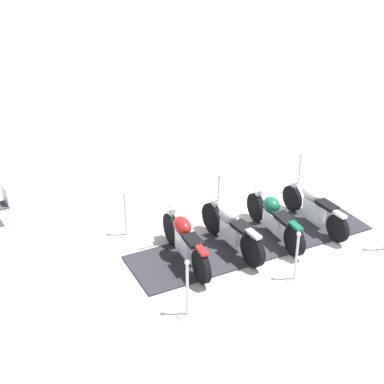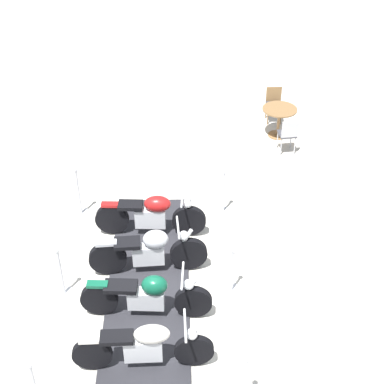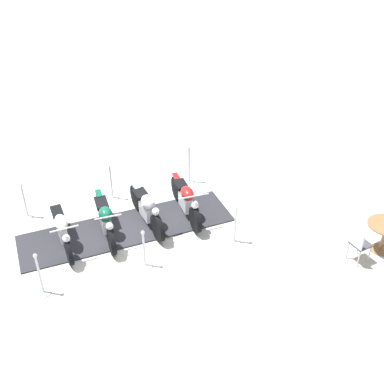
% 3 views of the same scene
% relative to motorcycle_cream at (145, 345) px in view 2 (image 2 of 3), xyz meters
% --- Properties ---
extents(ground_plane, '(80.00, 80.00, 0.00)m').
position_rel_motorcycle_cream_xyz_m(ground_plane, '(-0.47, 1.52, -0.50)').
color(ground_plane, beige).
extents(display_platform, '(2.87, 5.58, 0.04)m').
position_rel_motorcycle_cream_xyz_m(display_platform, '(-0.47, 1.52, -0.49)').
color(display_platform, '#28282D').
rests_on(display_platform, ground_plane).
extents(motorcycle_cream, '(2.11, 0.87, 0.91)m').
position_rel_motorcycle_cream_xyz_m(motorcycle_cream, '(0.00, 0.00, 0.00)').
color(motorcycle_cream, black).
rests_on(motorcycle_cream, display_platform).
extents(motorcycle_forest, '(2.19, 0.74, 0.94)m').
position_rel_motorcycle_cream_xyz_m(motorcycle_forest, '(-0.30, 1.02, -0.02)').
color(motorcycle_forest, black).
rests_on(motorcycle_forest, display_platform).
extents(motorcycle_chrome, '(2.08, 0.90, 1.01)m').
position_rel_motorcycle_cream_xyz_m(motorcycle_chrome, '(-0.59, 2.04, 0.01)').
color(motorcycle_chrome, black).
rests_on(motorcycle_chrome, display_platform).
extents(motorcycle_maroon, '(2.16, 0.82, 0.98)m').
position_rel_motorcycle_cream_xyz_m(motorcycle_maroon, '(-0.87, 3.06, 0.01)').
color(motorcycle_maroon, black).
rests_on(motorcycle_maroon, display_platform).
extents(stanchion_left_rear, '(0.35, 0.35, 1.15)m').
position_rel_motorcycle_cream_xyz_m(stanchion_left_rear, '(-2.53, 3.32, -0.15)').
color(stanchion_left_rear, silver).
rests_on(stanchion_left_rear, ground_plane).
extents(stanchion_right_mid, '(0.35, 0.35, 1.01)m').
position_rel_motorcycle_cream_xyz_m(stanchion_right_mid, '(0.96, 1.93, -0.20)').
color(stanchion_right_mid, silver).
rests_on(stanchion_right_mid, ground_plane).
extents(stanchion_left_mid, '(0.33, 0.33, 1.08)m').
position_rel_motorcycle_cream_xyz_m(stanchion_left_mid, '(-1.91, 1.11, -0.16)').
color(stanchion_left_mid, silver).
rests_on(stanchion_left_mid, ground_plane).
extents(stanchion_right_rear, '(0.31, 0.31, 1.06)m').
position_rel_motorcycle_cream_xyz_m(stanchion_right_rear, '(0.34, 4.13, -0.14)').
color(stanchion_right_rear, silver).
rests_on(stanchion_right_rear, ground_plane).
extents(cafe_table, '(0.87, 0.87, 0.77)m').
position_rel_motorcycle_cream_xyz_m(cafe_table, '(1.03, 7.55, 0.08)').
color(cafe_table, olive).
rests_on(cafe_table, ground_plane).
extents(cafe_chair_near_table, '(0.50, 0.50, 0.90)m').
position_rel_motorcycle_cream_xyz_m(cafe_chair_near_table, '(0.79, 8.33, 0.03)').
color(cafe_chair_near_table, olive).
rests_on(cafe_chair_near_table, ground_plane).
extents(cafe_chair_across_table, '(0.52, 0.52, 0.91)m').
position_rel_motorcycle_cream_xyz_m(cafe_chair_across_table, '(1.34, 6.79, 0.03)').
color(cafe_chair_across_table, '#B7B7BC').
rests_on(cafe_chair_across_table, ground_plane).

